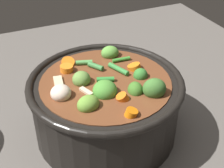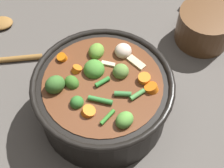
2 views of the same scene
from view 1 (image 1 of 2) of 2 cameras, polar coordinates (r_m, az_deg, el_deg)
ground_plane at (r=0.67m, az=-1.05°, el=-8.05°), size 1.10×1.10×0.00m
cooking_pot at (r=0.62m, az=-1.10°, el=-3.60°), size 0.29×0.29×0.15m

